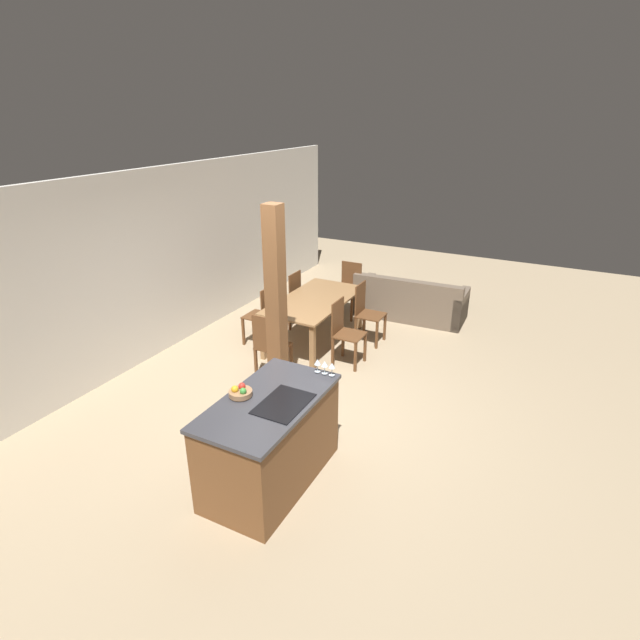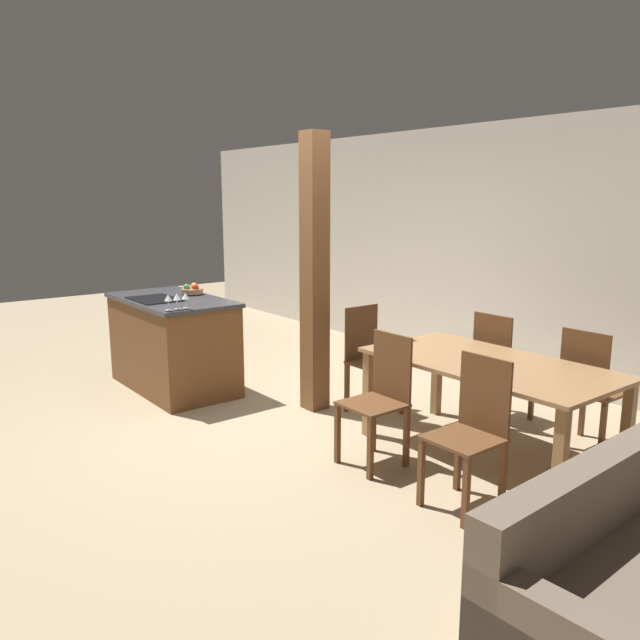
# 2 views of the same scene
# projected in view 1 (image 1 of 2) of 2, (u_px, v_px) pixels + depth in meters

# --- Properties ---
(ground_plane) EXTENTS (16.00, 16.00, 0.00)m
(ground_plane) POSITION_uv_depth(u_px,v_px,m) (312.00, 410.00, 6.17)
(ground_plane) COLOR #9E896B
(wall_back) EXTENTS (11.20, 0.08, 2.70)m
(wall_back) POSITION_uv_depth(u_px,v_px,m) (128.00, 274.00, 6.84)
(wall_back) COLOR silver
(wall_back) RESTS_ON ground_plane
(kitchen_island) EXTENTS (1.50, 0.82, 0.94)m
(kitchen_island) POSITION_uv_depth(u_px,v_px,m) (270.00, 440.00, 4.85)
(kitchen_island) COLOR brown
(kitchen_island) RESTS_ON ground_plane
(fruit_bowl) EXTENTS (0.22, 0.22, 0.11)m
(fruit_bowl) POSITION_uv_depth(u_px,v_px,m) (240.00, 392.00, 4.70)
(fruit_bowl) COLOR #99704C
(fruit_bowl) RESTS_ON kitchen_island
(wine_glass_near) EXTENTS (0.07, 0.07, 0.14)m
(wine_glass_near) POSITION_uv_depth(u_px,v_px,m) (332.00, 366.00, 5.03)
(wine_glass_near) COLOR silver
(wine_glass_near) RESTS_ON kitchen_island
(wine_glass_middle) EXTENTS (0.07, 0.07, 0.14)m
(wine_glass_middle) POSITION_uv_depth(u_px,v_px,m) (325.00, 364.00, 5.07)
(wine_glass_middle) COLOR silver
(wine_glass_middle) RESTS_ON kitchen_island
(wine_glass_far) EXTENTS (0.07, 0.07, 0.14)m
(wine_glass_far) POSITION_uv_depth(u_px,v_px,m) (317.00, 362.00, 5.10)
(wine_glass_far) COLOR silver
(wine_glass_far) RESTS_ON kitchen_island
(dining_table) EXTENTS (1.83, 0.95, 0.74)m
(dining_table) POSITION_uv_depth(u_px,v_px,m) (315.00, 305.00, 7.71)
(dining_table) COLOR olive
(dining_table) RESTS_ON ground_plane
(dining_chair_near_left) EXTENTS (0.40, 0.40, 0.95)m
(dining_chair_near_left) POSITION_uv_depth(u_px,v_px,m) (345.00, 331.00, 7.14)
(dining_chair_near_left) COLOR brown
(dining_chair_near_left) RESTS_ON ground_plane
(dining_chair_near_right) EXTENTS (0.40, 0.40, 0.95)m
(dining_chair_near_right) POSITION_uv_depth(u_px,v_px,m) (367.00, 312.00, 7.81)
(dining_chair_near_right) COLOR brown
(dining_chair_near_right) RESTS_ON ground_plane
(dining_chair_far_left) EXTENTS (0.40, 0.40, 0.95)m
(dining_chair_far_left) POSITION_uv_depth(u_px,v_px,m) (262.00, 314.00, 7.73)
(dining_chair_far_left) COLOR brown
(dining_chair_far_left) RESTS_ON ground_plane
(dining_chair_far_right) EXTENTS (0.40, 0.40, 0.95)m
(dining_chair_far_right) POSITION_uv_depth(u_px,v_px,m) (289.00, 298.00, 8.40)
(dining_chair_far_right) COLOR brown
(dining_chair_far_right) RESTS_ON ground_plane
(dining_chair_head_end) EXTENTS (0.40, 0.40, 0.95)m
(dining_chair_head_end) POSITION_uv_depth(u_px,v_px,m) (270.00, 345.00, 6.71)
(dining_chair_head_end) COLOR brown
(dining_chair_head_end) RESTS_ON ground_plane
(dining_chair_foot_end) EXTENTS (0.40, 0.40, 0.95)m
(dining_chair_foot_end) POSITION_uv_depth(u_px,v_px,m) (349.00, 289.00, 8.83)
(dining_chair_foot_end) COLOR brown
(dining_chair_foot_end) RESTS_ON ground_plane
(couch) EXTENTS (0.87, 1.93, 0.77)m
(couch) POSITION_uv_depth(u_px,v_px,m) (410.00, 302.00, 8.83)
(couch) COLOR brown
(couch) RESTS_ON ground_plane
(timber_post) EXTENTS (0.20, 0.20, 2.48)m
(timber_post) POSITION_uv_depth(u_px,v_px,m) (276.00, 308.00, 5.98)
(timber_post) COLOR brown
(timber_post) RESTS_ON ground_plane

